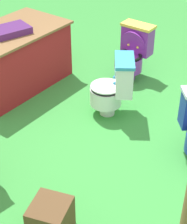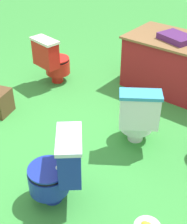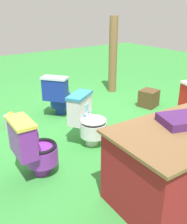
{
  "view_description": "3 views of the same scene",
  "coord_description": "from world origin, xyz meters",
  "views": [
    {
      "loc": [
        -2.79,
        -1.54,
        2.69
      ],
      "look_at": [
        0.05,
        0.38,
        0.35
      ],
      "focal_mm": 63.55,
      "sensor_mm": 36.0,
      "label": 1
    },
    {
      "loc": [
        1.86,
        -2.16,
        2.34
      ],
      "look_at": [
        0.19,
        0.16,
        0.43
      ],
      "focal_mm": 50.95,
      "sensor_mm": 36.0,
      "label": 2
    },
    {
      "loc": [
        2.41,
        3.15,
        1.84
      ],
      "look_at": [
        0.39,
        0.35,
        0.4
      ],
      "focal_mm": 41.54,
      "sensor_mm": 36.0,
      "label": 3
    }
  ],
  "objects": [
    {
      "name": "ground",
      "position": [
        0.0,
        0.0,
        0.0
      ],
      "size": [
        14.0,
        14.0,
        0.0
      ],
      "primitive_type": "plane",
      "color": "green"
    },
    {
      "name": "toilet_red",
      "position": [
        -1.16,
        1.0,
        0.37
      ],
      "size": [
        0.49,
        0.56,
        0.73
      ],
      "rotation": [
        0.0,
        0.0,
        6.09
      ],
      "color": "red",
      "rests_on": "ground"
    },
    {
      "name": "toilet_blue",
      "position": [
        0.41,
        -0.68,
        0.37
      ],
      "size": [
        0.64,
        0.62,
        0.73
      ],
      "rotation": [
        0.0,
        0.0,
        2.24
      ],
      "color": "#192D9E",
      "rests_on": "ground"
    },
    {
      "name": "toilet_white",
      "position": [
        0.58,
        0.46,
        0.37
      ],
      "size": [
        0.6,
        0.63,
        0.73
      ],
      "rotation": [
        0.0,
        0.0,
        0.56
      ],
      "color": "white",
      "rests_on": "ground"
    },
    {
      "name": "vendor_table",
      "position": [
        0.42,
        1.89,
        0.39
      ],
      "size": [
        1.5,
        0.93,
        0.85
      ],
      "rotation": [
        0.0,
        0.0,
        -0.05
      ],
      "color": "maroon",
      "rests_on": "ground"
    }
  ]
}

